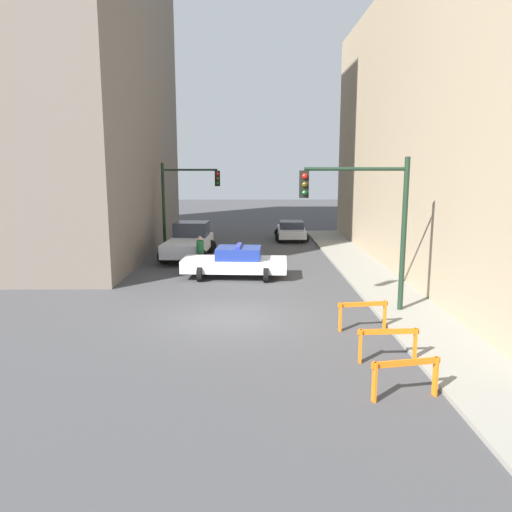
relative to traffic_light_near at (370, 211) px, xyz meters
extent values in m
plane|color=#424244|center=(-4.73, -0.55, -3.53)|extent=(120.00, 120.00, 0.00)
cube|color=gray|center=(1.47, -0.55, -3.47)|extent=(2.40, 44.00, 0.12)
cube|color=#6B6056|center=(-16.73, 13.45, 8.99)|extent=(14.00, 20.00, 25.04)
cylinder|color=black|center=(1.17, 0.01, -0.81)|extent=(0.18, 0.18, 5.20)
cylinder|color=black|center=(-0.53, 0.01, 1.39)|extent=(3.40, 0.12, 0.12)
cube|color=black|center=(-2.23, 0.01, 0.89)|extent=(0.30, 0.22, 0.90)
sphere|color=red|center=(-2.23, -0.14, 1.16)|extent=(0.18, 0.18, 0.18)
sphere|color=#4C3D0C|center=(-2.23, -0.14, 0.89)|extent=(0.18, 0.18, 0.18)
sphere|color=#0C4219|center=(-2.23, -0.14, 0.62)|extent=(0.18, 0.18, 0.18)
cylinder|color=black|center=(-9.13, 12.97, -0.93)|extent=(0.18, 0.18, 5.20)
cylinder|color=black|center=(-7.53, 12.97, 1.27)|extent=(3.20, 0.12, 0.12)
cube|color=black|center=(-5.93, 12.97, 0.77)|extent=(0.30, 0.22, 0.90)
sphere|color=red|center=(-5.93, 12.83, 1.04)|extent=(0.18, 0.18, 0.18)
sphere|color=#4C3D0C|center=(-5.93, 12.83, 0.77)|extent=(0.18, 0.18, 0.18)
sphere|color=#0C4219|center=(-5.93, 12.83, 0.50)|extent=(0.18, 0.18, 0.18)
cube|color=white|center=(-4.72, 5.61, -2.93)|extent=(4.81, 2.16, 0.55)
cube|color=navy|center=(-4.54, 5.60, -2.39)|extent=(2.08, 1.76, 0.52)
cylinder|color=black|center=(-6.23, 4.86, -3.20)|extent=(0.26, 0.67, 0.66)
cylinder|color=black|center=(-6.12, 6.56, -3.20)|extent=(0.26, 0.67, 0.66)
cylinder|color=black|center=(-3.33, 4.67, -3.20)|extent=(0.26, 0.67, 0.66)
cylinder|color=black|center=(-3.21, 6.37, -3.20)|extent=(0.26, 0.67, 0.66)
cube|color=#2633BF|center=(-4.54, 5.60, -2.07)|extent=(0.29, 1.39, 0.12)
cube|color=silver|center=(-7.40, 10.48, -2.78)|extent=(2.35, 5.52, 0.70)
cube|color=#2D333D|center=(-7.33, 11.55, -2.03)|extent=(1.95, 1.85, 0.80)
cylinder|color=black|center=(-8.21, 12.21, -3.13)|extent=(0.82, 0.31, 0.80)
cylinder|color=black|center=(-6.38, 12.09, -3.13)|extent=(0.82, 0.31, 0.80)
cylinder|color=black|center=(-8.43, 8.87, -3.13)|extent=(0.82, 0.31, 0.80)
cylinder|color=black|center=(-6.60, 8.75, -3.13)|extent=(0.82, 0.31, 0.80)
cube|color=silver|center=(-1.19, 17.45, -2.96)|extent=(1.92, 4.35, 0.52)
cube|color=#232833|center=(-1.19, 17.28, -2.46)|extent=(1.63, 1.85, 0.48)
cylinder|color=black|center=(-1.98, 18.81, -3.22)|extent=(0.63, 0.24, 0.62)
cylinder|color=black|center=(-0.32, 18.76, -3.22)|extent=(0.63, 0.24, 0.62)
cylinder|color=black|center=(-2.05, 16.14, -3.22)|extent=(0.63, 0.24, 0.62)
cylinder|color=black|center=(-0.40, 16.09, -3.22)|extent=(0.63, 0.24, 0.62)
cylinder|color=#382D23|center=(-6.46, 7.41, -3.12)|extent=(0.34, 0.34, 0.82)
cylinder|color=#236633|center=(-6.46, 7.41, -2.40)|extent=(0.44, 0.44, 0.62)
sphere|color=tan|center=(-6.46, 7.41, -1.98)|extent=(0.27, 0.27, 0.22)
cube|color=orange|center=(-0.65, -6.48, -2.70)|extent=(1.58, 0.35, 0.14)
cube|color=orange|center=(-1.36, -6.61, -3.08)|extent=(0.08, 0.17, 0.90)
cube|color=orange|center=(0.06, -6.34, -3.08)|extent=(0.08, 0.17, 0.90)
cube|color=orange|center=(-0.47, -4.42, -2.70)|extent=(1.60, 0.12, 0.14)
cube|color=orange|center=(-1.19, -4.45, -3.08)|extent=(0.06, 0.16, 0.90)
cube|color=orange|center=(0.25, -4.39, -3.08)|extent=(0.06, 0.16, 0.90)
cube|color=orange|center=(-0.54, -1.84, -2.70)|extent=(1.59, 0.28, 0.14)
cube|color=orange|center=(-1.26, -1.94, -3.08)|extent=(0.07, 0.17, 0.90)
cube|color=orange|center=(0.17, -1.74, -3.08)|extent=(0.07, 0.17, 0.90)
camera|label=1|loc=(-4.02, -16.61, 1.48)|focal=35.00mm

